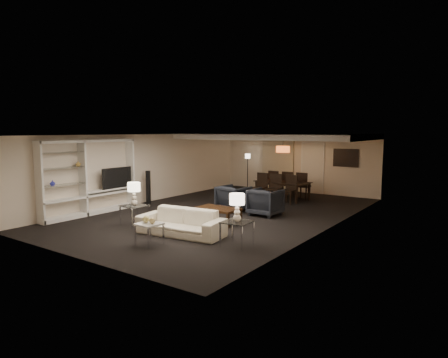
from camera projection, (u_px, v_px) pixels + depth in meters
floor at (224, 213)px, 12.83m from camera, size 11.00×11.00×0.00m
ceiling at (224, 135)px, 12.53m from camera, size 7.00×11.00×0.02m
wall_back at (297, 163)px, 17.15m from camera, size 7.00×0.02×2.50m
wall_front at (71, 198)px, 8.21m from camera, size 7.00×0.02×2.50m
wall_left at (146, 168)px, 14.68m from camera, size 0.02×11.00×2.50m
wall_right at (331, 183)px, 10.68m from camera, size 0.02×11.00×2.50m
ceiling_soffit at (276, 137)px, 15.38m from camera, size 7.00×4.00×0.20m
curtains at (278, 163)px, 17.60m from camera, size 1.50×0.12×2.40m
door at (312, 168)px, 16.75m from camera, size 0.90×0.05×2.10m
painting at (346, 158)px, 15.88m from camera, size 0.95×0.04×0.65m
media_unit at (90, 177)px, 12.47m from camera, size 0.38×3.40×2.35m
pendant_light at (283, 149)px, 15.27m from camera, size 0.52×0.52×0.24m
sofa at (181, 222)px, 10.10m from camera, size 2.35×1.17×0.66m
coffee_table at (218, 215)px, 11.41m from camera, size 1.24×0.73×0.44m
armchair_left at (233, 198)px, 13.11m from camera, size 0.99×1.01×0.84m
armchair_right at (265, 202)px, 12.43m from camera, size 0.92×0.95×0.84m
side_table_left at (135, 216)px, 11.07m from camera, size 0.70×0.70×0.58m
side_table_right at (237, 234)px, 9.13m from camera, size 0.66×0.66×0.58m
table_lamp_left at (134, 194)px, 11.00m from camera, size 0.39×0.39×0.64m
table_lamp_right at (237, 208)px, 9.06m from camera, size 0.40×0.40×0.64m
marble_table at (149, 234)px, 9.21m from camera, size 0.55×0.55×0.52m
gold_gourd_a at (146, 219)px, 9.23m from camera, size 0.16×0.16×0.16m
gold_gourd_b at (152, 221)px, 9.12m from camera, size 0.14×0.14×0.14m
television at (115, 177)px, 13.23m from camera, size 1.17×0.15×0.67m
vase_blue at (52, 183)px, 11.44m from camera, size 0.15×0.15×0.16m
vase_amber at (78, 164)px, 12.09m from camera, size 0.15×0.15×0.15m
floor_speaker at (148, 187)px, 14.41m from camera, size 0.17×0.17×1.20m
dining_table at (282, 191)px, 15.24m from camera, size 2.10×1.32×0.70m
chair_nl at (260, 187)px, 15.03m from camera, size 0.48×0.48×1.04m
chair_nm at (274, 188)px, 14.69m from camera, size 0.54×0.54×1.04m
chair_nr at (289, 190)px, 14.35m from camera, size 0.51×0.51×1.04m
chair_fl at (276, 183)px, 16.09m from camera, size 0.50×0.50×1.04m
chair_fm at (289, 184)px, 15.75m from camera, size 0.50×0.50×1.04m
chair_fr at (304, 186)px, 15.41m from camera, size 0.50×0.50×1.04m
floor_lamp at (248, 171)px, 17.97m from camera, size 0.24×0.24×1.60m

